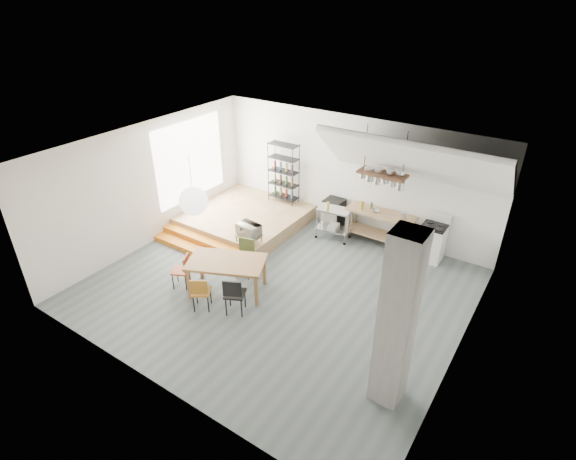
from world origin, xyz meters
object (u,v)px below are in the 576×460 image
Objects in this scene: stove at (432,242)px; mini_fridge at (333,214)px; dining_table at (226,264)px; rolling_cart at (334,219)px.

stove reaches higher than mini_fridge.
mini_fridge reaches higher than dining_table.
stove is 5.14m from dining_table.
stove is 0.61× the size of dining_table.
stove is 2.57m from rolling_cart.
stove is at bearing -0.89° from mini_fridge.
stove is 1.24× the size of rolling_cart.
rolling_cart is 1.08× the size of mini_fridge.
rolling_cart is at bearing -169.78° from stove.
mini_fridge is at bearing 57.95° from dining_table.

